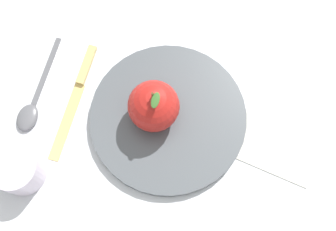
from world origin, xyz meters
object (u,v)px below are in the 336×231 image
cup (18,170)px  spoon (32,106)px  dinner_plate (168,118)px  knife (78,91)px  linen_napkin (285,124)px  apple (154,106)px

cup → spoon: size_ratio=0.48×
dinner_plate → knife: (-0.11, -0.12, -0.01)m
cup → knife: (-0.10, 0.13, -0.03)m
cup → knife: 0.16m
spoon → linen_napkin: spoon is taller
dinner_plate → linen_napkin: 0.20m
knife → linen_napkin: size_ratio=0.98×
cup → spoon: (-0.10, 0.05, -0.03)m
spoon → linen_napkin: size_ratio=0.86×
dinner_plate → apple: (-0.01, -0.02, 0.05)m
cup → linen_napkin: bearing=76.2°
dinner_plate → linen_napkin: dinner_plate is taller
dinner_plate → cup: cup is taller
dinner_plate → knife: size_ratio=1.52×
cup → linen_napkin: (0.10, 0.42, -0.03)m
knife → spoon: size_ratio=1.13×
linen_napkin → dinner_plate: bearing=-117.4°
apple → linen_napkin: apple is taller
dinner_plate → spoon: size_ratio=1.71×
linen_napkin → spoon: bearing=-118.8°
dinner_plate → apple: apple is taller
dinner_plate → cup: (-0.01, -0.25, 0.03)m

